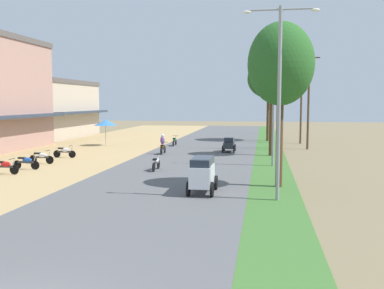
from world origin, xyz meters
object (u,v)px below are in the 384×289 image
object	(u,v)px
median_tree_third	(268,79)
motorbike_ahead_fourth	(163,144)
median_tree_second	(272,79)
utility_pole_far	(309,99)
parked_motorbike_sixth	(65,151)
vendor_umbrella	(105,123)
streetlamp_mid	(274,104)
utility_pole_near	(301,99)
motorbike_ahead_fifth	(175,141)
parked_motorbike_fifth	(42,157)
median_tree_nearest	(281,65)
streetlamp_near	(279,91)
streetlamp_farthest	(269,100)
parked_motorbike_third	(5,166)
parked_motorbike_fourth	(26,162)
motorbike_ahead_third	(156,162)
car_hatchback_charcoal	(229,144)
streetlamp_far	(271,99)
car_van_white	(203,173)

from	to	relation	value
median_tree_third	motorbike_ahead_fourth	world-z (taller)	median_tree_third
median_tree_second	motorbike_ahead_fourth	size ratio (longest dim) A/B	4.23
utility_pole_far	parked_motorbike_sixth	bearing A→B (deg)	-152.90
parked_motorbike_sixth	median_tree_second	distance (m)	16.96
vendor_umbrella	median_tree_third	bearing A→B (deg)	26.71
streetlamp_mid	utility_pole_near	world-z (taller)	utility_pole_near
motorbike_ahead_fifth	parked_motorbike_fifth	bearing A→B (deg)	-115.80
median_tree_nearest	motorbike_ahead_fourth	size ratio (longest dim) A/B	4.54
streetlamp_near	streetlamp_farthest	world-z (taller)	streetlamp_near
median_tree_nearest	streetlamp_farthest	distance (m)	37.86
vendor_umbrella	utility_pole_near	size ratio (longest dim) A/B	0.28
streetlamp_mid	streetlamp_farthest	distance (m)	30.57
parked_motorbike_third	parked_motorbike_fourth	size ratio (longest dim) A/B	1.00
parked_motorbike_sixth	streetlamp_near	world-z (taller)	streetlamp_near
median_tree_nearest	utility_pole_near	size ratio (longest dim) A/B	0.91
parked_motorbike_fifth	streetlamp_mid	bearing A→B (deg)	5.77
parked_motorbike_third	median_tree_nearest	xyz separation A→B (m)	(15.81, -1.23, 5.58)
median_tree_second	streetlamp_farthest	bearing A→B (deg)	89.90
parked_motorbike_third	motorbike_ahead_fourth	size ratio (longest dim) A/B	1.00
parked_motorbike_fifth	utility_pole_near	world-z (taller)	utility_pole_near
streetlamp_mid	parked_motorbike_fifth	bearing A→B (deg)	-174.23
streetlamp_near	motorbike_ahead_fourth	world-z (taller)	streetlamp_near
median_tree_second	parked_motorbike_third	bearing A→B (deg)	-143.12
streetlamp_near	motorbike_ahead_third	world-z (taller)	streetlamp_near
parked_motorbike_fourth	motorbike_ahead_fourth	xyz separation A→B (m)	(6.68, 9.29, 0.30)
streetlamp_near	utility_pole_near	xyz separation A→B (m)	(3.15, 27.39, -0.13)
parked_motorbike_fifth	streetlamp_farthest	size ratio (longest dim) A/B	0.23
parked_motorbike_fourth	median_tree_third	xyz separation A→B (m)	(15.20, 23.21, 6.24)
parked_motorbike_sixth	utility_pole_far	bearing A→B (deg)	27.10
median_tree_nearest	parked_motorbike_sixth	bearing A→B (deg)	150.19
parked_motorbike_sixth	car_hatchback_charcoal	xyz separation A→B (m)	(12.09, 5.85, 0.19)
parked_motorbike_sixth	streetlamp_far	distance (m)	18.14
parked_motorbike_sixth	median_tree_nearest	size ratio (longest dim) A/B	0.22
streetlamp_farthest	car_van_white	world-z (taller)	streetlamp_farthest
median_tree_third	parked_motorbike_fifth	bearing A→B (deg)	-126.85
parked_motorbike_fourth	median_tree_third	distance (m)	28.44
streetlamp_near	streetlamp_mid	size ratio (longest dim) A/B	1.18
median_tree_nearest	median_tree_third	bearing A→B (deg)	90.76
parked_motorbike_third	utility_pole_near	size ratio (longest dim) A/B	0.20
utility_pole_near	vendor_umbrella	bearing A→B (deg)	-163.14
streetlamp_far	streetlamp_farthest	size ratio (longest dim) A/B	0.99
streetlamp_farthest	vendor_umbrella	bearing A→B (deg)	-129.32
streetlamp_mid	streetlamp_farthest	bearing A→B (deg)	90.00
vendor_umbrella	utility_pole_near	xyz separation A→B (m)	(18.99, 5.75, 2.35)
median_tree_third	utility_pole_far	world-z (taller)	median_tree_third
median_tree_nearest	median_tree_second	bearing A→B (deg)	90.89
parked_motorbike_sixth	car_van_white	distance (m)	16.61
parked_motorbike_third	parked_motorbike_fourth	xyz separation A→B (m)	(0.26, 1.92, 0.00)
car_van_white	motorbike_ahead_third	size ratio (longest dim) A/B	1.34
parked_motorbike_third	motorbike_ahead_fourth	bearing A→B (deg)	58.24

